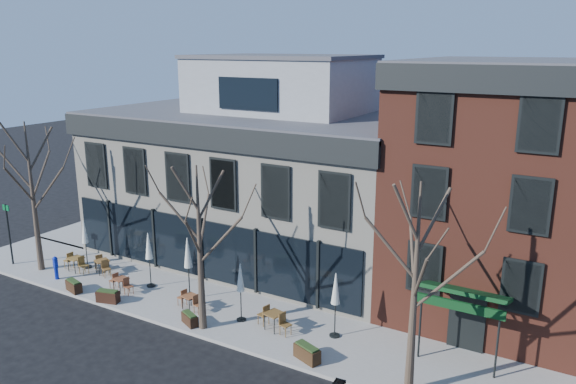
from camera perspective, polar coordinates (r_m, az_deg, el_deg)
The scene contains 24 objects.
ground at distance 29.24m, azimuth -8.44°, elevation -9.17°, with size 120.00×120.00×0.00m, color black.
sidewalk_front at distance 25.87m, azimuth -5.70°, elevation -12.22°, with size 33.50×4.70×0.15m, color gray.
sidewalk_side at distance 40.57m, azimuth -15.65°, elevation -2.59°, with size 4.50×12.00×0.15m, color gray.
corner_building at distance 31.61m, azimuth -2.93°, elevation 1.83°, with size 18.39×10.39×11.10m.
red_brick_building at distance 26.70m, azimuth 20.85°, elevation 0.48°, with size 8.20×11.78×11.18m.
tree_corner at distance 31.79m, azimuth -24.49°, elevation -0.30°, with size 3.93×3.98×7.92m.
tree_mid at distance 23.25m, azimuth -8.95°, elevation -5.51°, with size 3.50×3.55×7.04m.
tree_right at distance 19.15m, azimuth 12.77°, elevation -9.51°, with size 3.72×3.77×7.48m.
sign_pole at distance 33.83m, azimuth -26.50°, elevation -3.52°, with size 0.50×0.10×3.40m.
call_box at distance 31.14m, azimuth -22.52°, elevation -7.04°, with size 0.25×0.25×1.26m.
cafe_set_0 at distance 31.90m, azimuth -20.74°, elevation -6.72°, with size 1.77×0.75×0.92m.
cafe_set_1 at distance 31.18m, azimuth -18.35°, elevation -7.05°, with size 1.68×1.03×0.87m.
cafe_set_2 at distance 28.72m, azimuth -16.60°, elevation -8.86°, with size 1.59×0.70×0.82m.
cafe_set_3 at distance 26.19m, azimuth -9.92°, elevation -10.81°, with size 1.59×0.73×0.82m.
cafe_set_4 at distance 24.11m, azimuth -1.41°, elevation -12.78°, with size 1.82×0.86×0.93m.
umbrella_0 at distance 31.71m, azimuth -19.96°, elevation -4.06°, with size 0.43×0.43×2.67m.
umbrella_1 at distance 28.34m, azimuth -13.97°, elevation -5.65°, with size 0.44×0.44×2.78m.
umbrella_2 at distance 26.54m, azimuth -10.14°, elevation -6.43°, with size 0.49×0.49×3.03m.
umbrella_3 at distance 24.34m, azimuth -4.85°, elevation -8.96°, with size 0.42×0.42×2.63m.
umbrella_4 at distance 23.02m, azimuth 4.85°, elevation -10.10°, with size 0.45×0.45×2.78m.
planter_0 at distance 29.51m, azimuth -20.93°, elevation -8.89°, with size 1.08×0.64×0.56m.
planter_1 at distance 27.83m, azimuth -17.83°, elevation -10.04°, with size 1.13×0.68×0.59m.
planter_2 at distance 24.97m, azimuth -9.96°, elevation -12.56°, with size 0.99×0.72×0.52m.
planter_3 at distance 22.12m, azimuth 1.95°, elevation -16.00°, with size 1.20×0.81×0.63m.
Camera 1 is at (16.98, -20.70, 11.75)m, focal length 35.00 mm.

